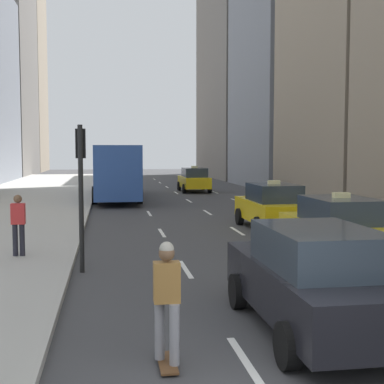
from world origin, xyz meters
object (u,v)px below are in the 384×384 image
sedan_black_near (313,279)px  city_bus (116,170)px  skateboarder (167,298)px  taxi_second (272,206)px  pedestrian_mid_block (18,222)px  traffic_light_pole (81,174)px  taxi_third (337,229)px  taxi_lead (194,180)px

sedan_black_near → city_bus: bearing=96.4°
skateboarder → taxi_second: bearing=66.4°
skateboarder → pedestrian_mid_block: size_ratio=1.06×
pedestrian_mid_block → traffic_light_pole: bearing=-40.6°
taxi_third → traffic_light_pole: 6.92m
taxi_lead → skateboarder: taxi_lead is taller
sedan_black_near → traffic_light_pole: (-3.95, 5.11, 1.51)m
sedan_black_near → city_bus: size_ratio=0.40×
taxi_second → pedestrian_mid_block: size_ratio=2.67×
taxi_lead → taxi_second: (0.00, -18.57, 0.00)m
taxi_second → sedan_black_near: size_ratio=0.95×
skateboarder → traffic_light_pole: size_ratio=0.48×
taxi_second → taxi_third: (0.00, -5.82, 0.00)m
taxi_second → traffic_light_pole: (-6.75, -6.05, 1.53)m
taxi_lead → skateboarder: size_ratio=2.52×
taxi_lead → taxi_third: 24.39m
skateboarder → taxi_lead: bearing=80.2°
taxi_lead → traffic_light_pole: size_ratio=1.22×
city_bus → skateboarder: city_bus is taller
skateboarder → traffic_light_pole: bearing=103.2°
skateboarder → traffic_light_pole: 6.44m
traffic_light_pole → taxi_lead: bearing=74.7°
pedestrian_mid_block → traffic_light_pole: traffic_light_pole is taller
taxi_second → taxi_third: same height
taxi_third → skateboarder: 8.27m
taxi_second → sedan_black_near: 11.50m
taxi_third → skateboarder: (-5.31, -6.34, 0.08)m
city_bus → sedan_black_near: bearing=-83.6°
taxi_lead → pedestrian_mid_block: bearing=-110.2°
pedestrian_mid_block → taxi_second: bearing=28.2°
taxi_lead → taxi_third: (0.00, -24.39, 0.00)m
sedan_black_near → pedestrian_mid_block: pedestrian_mid_block is taller
taxi_second → skateboarder: size_ratio=2.52×
pedestrian_mid_block → sedan_black_near: bearing=-49.2°
skateboarder → traffic_light_pole: (-1.44, 6.11, 1.45)m
skateboarder → pedestrian_mid_block: 8.24m
taxi_lead → skateboarder: bearing=-99.8°
pedestrian_mid_block → traffic_light_pole: 2.66m
taxi_third → sedan_black_near: 6.03m
taxi_third → city_bus: bearing=105.9°
taxi_lead → traffic_light_pole: 25.57m
taxi_third → city_bus: size_ratio=0.38×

